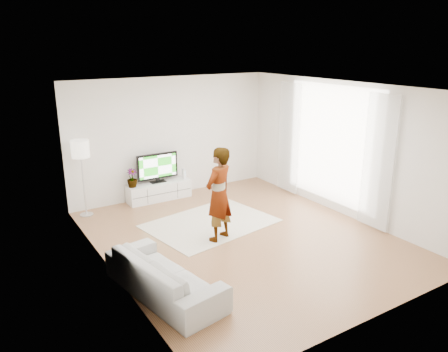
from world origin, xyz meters
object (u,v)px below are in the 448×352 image
sofa (164,275)px  floor_lamp (80,152)px  rug (211,223)px  player (219,194)px  media_console (159,191)px  television (157,167)px

sofa → floor_lamp: (-0.15, 3.68, 1.08)m
floor_lamp → rug: bearing=-41.7°
player → sofa: (-1.63, -1.16, -0.59)m
media_console → floor_lamp: floor_lamp is taller
television → rug: television is taller
sofa → floor_lamp: 3.84m
media_console → sofa: (-1.57, -3.74, 0.09)m
player → rug: bearing=-131.1°
media_console → television: bearing=90.0°
player → floor_lamp: size_ratio=1.08×
rug → floor_lamp: 3.03m
television → floor_lamp: 1.82m
sofa → media_console: bearing=-32.7°
media_console → sofa: size_ratio=0.72×
television → player: (0.06, -2.62, 0.10)m
floor_lamp → sofa: bearing=-87.7°
television → sofa: bearing=-112.6°
media_console → television: television is taller
rug → sofa: sofa is taller
media_console → television: size_ratio=1.52×
media_console → floor_lamp: 2.08m
television → sofa: (-1.57, -3.77, -0.49)m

